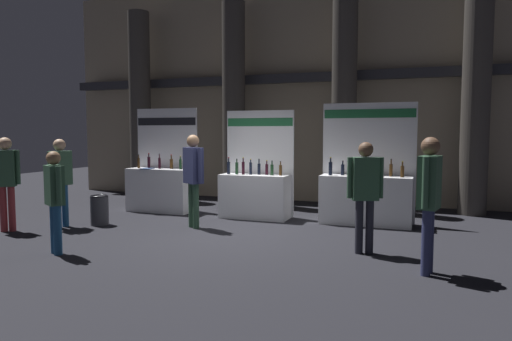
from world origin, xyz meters
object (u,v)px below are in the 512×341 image
(exhibitor_booth_0, at_px, (161,185))
(visitor_4, at_px, (429,192))
(visitor_2, at_px, (6,176))
(visitor_0, at_px, (193,172))
(visitor_6, at_px, (365,188))
(exhibitor_booth_2, at_px, (366,194))
(trash_bin, at_px, (99,210))
(visitor_3, at_px, (60,174))
(exhibitor_booth_1, at_px, (255,191))
(visitor_7, at_px, (55,194))

(exhibitor_booth_0, bearing_deg, visitor_4, -27.27)
(visitor_2, relative_size, visitor_4, 0.98)
(exhibitor_booth_0, bearing_deg, visitor_0, -41.74)
(visitor_4, bearing_deg, visitor_6, -118.41)
(exhibitor_booth_2, relative_size, trash_bin, 4.09)
(visitor_0, height_order, visitor_3, visitor_0)
(exhibitor_booth_0, xyz_separation_m, visitor_3, (-0.84, -2.33, 0.43))
(visitor_2, relative_size, visitor_6, 1.03)
(exhibitor_booth_1, relative_size, visitor_3, 1.35)
(exhibitor_booth_0, distance_m, visitor_2, 3.38)
(visitor_2, xyz_separation_m, visitor_3, (0.68, 0.65, -0.01))
(exhibitor_booth_0, height_order, exhibitor_booth_1, exhibitor_booth_0)
(visitor_0, relative_size, visitor_6, 1.06)
(exhibitor_booth_2, distance_m, trash_bin, 5.45)
(visitor_0, height_order, visitor_4, visitor_0)
(exhibitor_booth_0, height_order, exhibitor_booth_2, exhibitor_booth_2)
(visitor_3, distance_m, visitor_6, 5.89)
(visitor_6, bearing_deg, visitor_0, -34.24)
(visitor_3, height_order, visitor_6, visitor_3)
(visitor_0, bearing_deg, visitor_3, 52.91)
(trash_bin, bearing_deg, exhibitor_booth_1, 34.58)
(visitor_0, bearing_deg, visitor_4, -166.71)
(exhibitor_booth_1, relative_size, visitor_0, 1.29)
(visitor_3, bearing_deg, visitor_2, 141.80)
(exhibitor_booth_0, relative_size, visitor_4, 1.35)
(visitor_3, bearing_deg, exhibitor_booth_1, -46.73)
(exhibitor_booth_2, height_order, visitor_6, exhibitor_booth_2)
(exhibitor_booth_1, bearing_deg, trash_bin, -145.42)
(exhibitor_booth_0, bearing_deg, visitor_7, -81.76)
(exhibitor_booth_1, height_order, visitor_7, exhibitor_booth_1)
(visitor_0, relative_size, visitor_7, 1.15)
(exhibitor_booth_0, xyz_separation_m, visitor_0, (1.64, -1.46, 0.49))
(visitor_7, bearing_deg, exhibitor_booth_1, 95.15)
(visitor_0, bearing_deg, exhibitor_booth_1, -84.34)
(visitor_6, bearing_deg, visitor_7, -0.08)
(visitor_0, bearing_deg, visitor_6, -159.84)
(visitor_0, relative_size, visitor_3, 1.05)
(visitor_7, bearing_deg, visitor_2, -175.04)
(visitor_0, bearing_deg, visitor_2, 59.36)
(visitor_2, height_order, visitor_4, visitor_4)
(exhibitor_booth_0, distance_m, trash_bin, 1.93)
(exhibitor_booth_2, relative_size, visitor_7, 1.56)
(trash_bin, relative_size, visitor_7, 0.38)
(trash_bin, height_order, visitor_0, visitor_0)
(visitor_4, bearing_deg, exhibitor_booth_0, -105.01)
(exhibitor_booth_0, bearing_deg, trash_bin, -98.71)
(visitor_4, height_order, visitor_7, visitor_4)
(exhibitor_booth_1, xyz_separation_m, trash_bin, (-2.70, -1.86, -0.29))
(exhibitor_booth_0, xyz_separation_m, exhibitor_booth_2, (4.78, 0.09, -0.00))
(exhibitor_booth_0, xyz_separation_m, exhibitor_booth_1, (2.41, -0.02, -0.03))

